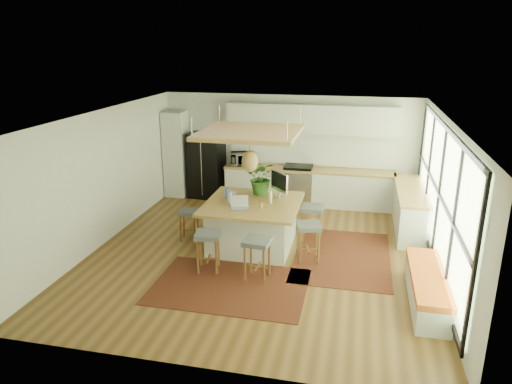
% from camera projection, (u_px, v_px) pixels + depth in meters
% --- Properties ---
extents(floor, '(7.00, 7.00, 0.00)m').
position_uv_depth(floor, '(260.00, 254.00, 9.33)').
color(floor, '#523717').
rests_on(floor, ground).
extents(ceiling, '(7.00, 7.00, 0.00)m').
position_uv_depth(ceiling, '(261.00, 116.00, 8.51)').
color(ceiling, white).
rests_on(ceiling, ground).
extents(wall_back, '(6.50, 0.00, 6.50)m').
position_uv_depth(wall_back, '(289.00, 148.00, 12.17)').
color(wall_back, silver).
rests_on(wall_back, ground).
extents(wall_front, '(6.50, 0.00, 6.50)m').
position_uv_depth(wall_front, '(200.00, 273.00, 5.66)').
color(wall_front, silver).
rests_on(wall_front, ground).
extents(wall_left, '(0.00, 7.00, 7.00)m').
position_uv_depth(wall_left, '(103.00, 178.00, 9.59)').
color(wall_left, silver).
rests_on(wall_left, ground).
extents(wall_right, '(0.00, 7.00, 7.00)m').
position_uv_depth(wall_right, '(444.00, 200.00, 8.25)').
color(wall_right, silver).
rests_on(wall_right, ground).
extents(window_wall, '(0.10, 6.20, 2.60)m').
position_uv_depth(window_wall, '(442.00, 197.00, 8.24)').
color(window_wall, black).
rests_on(window_wall, wall_right).
extents(pantry, '(0.55, 0.60, 2.25)m').
position_uv_depth(pantry, '(176.00, 154.00, 12.55)').
color(pantry, silver).
rests_on(pantry, floor).
extents(back_counter_base, '(4.20, 0.60, 0.88)m').
position_uv_depth(back_counter_base, '(308.00, 187.00, 12.04)').
color(back_counter_base, silver).
rests_on(back_counter_base, floor).
extents(back_counter_top, '(4.24, 0.64, 0.05)m').
position_uv_depth(back_counter_top, '(308.00, 170.00, 11.90)').
color(back_counter_top, olive).
rests_on(back_counter_top, back_counter_base).
extents(backsplash, '(4.20, 0.02, 0.80)m').
position_uv_depth(backsplash, '(310.00, 150.00, 12.04)').
color(backsplash, white).
rests_on(backsplash, wall_back).
extents(upper_cabinets, '(4.20, 0.34, 0.70)m').
position_uv_depth(upper_cabinets, '(311.00, 119.00, 11.65)').
color(upper_cabinets, silver).
rests_on(upper_cabinets, wall_back).
extents(range, '(0.76, 0.62, 1.00)m').
position_uv_depth(range, '(298.00, 184.00, 12.07)').
color(range, '#A5A5AA').
rests_on(range, floor).
extents(right_counter_base, '(0.60, 2.50, 0.88)m').
position_uv_depth(right_counter_base, '(410.00, 210.00, 10.45)').
color(right_counter_base, silver).
rests_on(right_counter_base, floor).
extents(right_counter_top, '(0.64, 2.54, 0.05)m').
position_uv_depth(right_counter_top, '(412.00, 190.00, 10.31)').
color(right_counter_top, olive).
rests_on(right_counter_top, right_counter_base).
extents(window_bench, '(0.52, 2.00, 0.50)m').
position_uv_depth(window_bench, '(427.00, 288.00, 7.53)').
color(window_bench, silver).
rests_on(window_bench, floor).
extents(ceiling_panel, '(1.86, 1.86, 0.80)m').
position_uv_depth(ceiling_panel, '(250.00, 146.00, 9.14)').
color(ceiling_panel, olive).
rests_on(ceiling_panel, ceiling).
extents(rug_near, '(2.60, 1.80, 0.01)m').
position_uv_depth(rug_near, '(230.00, 286.00, 8.09)').
color(rug_near, black).
rests_on(rug_near, floor).
extents(rug_right, '(1.80, 2.60, 0.01)m').
position_uv_depth(rug_right, '(342.00, 256.00, 9.20)').
color(rug_right, black).
rests_on(rug_right, floor).
extents(fridge, '(0.91, 0.74, 1.72)m').
position_uv_depth(fridge, '(207.00, 163.00, 12.47)').
color(fridge, black).
rests_on(fridge, floor).
extents(island, '(1.85, 1.85, 0.93)m').
position_uv_depth(island, '(253.00, 224.00, 9.55)').
color(island, olive).
rests_on(island, floor).
extents(stool_near_left, '(0.51, 0.51, 0.74)m').
position_uv_depth(stool_near_left, '(208.00, 252.00, 8.55)').
color(stool_near_left, '#46494D').
rests_on(stool_near_left, floor).
extents(stool_near_right, '(0.48, 0.48, 0.75)m').
position_uv_depth(stool_near_right, '(257.00, 260.00, 8.24)').
color(stool_near_right, '#46494D').
rests_on(stool_near_right, floor).
extents(stool_right_front, '(0.53, 0.53, 0.75)m').
position_uv_depth(stool_right_front, '(308.00, 243.00, 8.93)').
color(stool_right_front, '#46494D').
rests_on(stool_right_front, floor).
extents(stool_right_back, '(0.45, 0.45, 0.75)m').
position_uv_depth(stool_right_back, '(312.00, 224.00, 9.87)').
color(stool_right_back, '#46494D').
rests_on(stool_right_back, floor).
extents(stool_left_side, '(0.43, 0.43, 0.65)m').
position_uv_depth(stool_left_side, '(189.00, 223.00, 9.89)').
color(stool_left_side, '#46494D').
rests_on(stool_left_side, floor).
extents(laptop, '(0.43, 0.44, 0.26)m').
position_uv_depth(laptop, '(240.00, 203.00, 9.01)').
color(laptop, '#A5A5AA').
rests_on(laptop, island).
extents(monitor, '(0.56, 0.58, 0.55)m').
position_uv_depth(monitor, '(279.00, 185.00, 9.63)').
color(monitor, '#A5A5AA').
rests_on(monitor, island).
extents(microwave, '(0.65, 0.47, 0.40)m').
position_uv_depth(microwave, '(242.00, 157.00, 12.19)').
color(microwave, '#A5A5AA').
rests_on(microwave, back_counter_top).
extents(island_plant, '(0.66, 0.73, 0.55)m').
position_uv_depth(island_plant, '(262.00, 181.00, 9.85)').
color(island_plant, '#1E4C19').
rests_on(island_plant, island).
extents(island_bowl, '(0.23, 0.23, 0.05)m').
position_uv_depth(island_bowl, '(232.00, 193.00, 9.92)').
color(island_bowl, silver).
rests_on(island_bowl, island).
extents(island_bottle_0, '(0.07, 0.07, 0.19)m').
position_uv_depth(island_bottle_0, '(227.00, 195.00, 9.58)').
color(island_bottle_0, blue).
rests_on(island_bottle_0, island).
extents(island_bottle_1, '(0.07, 0.07, 0.19)m').
position_uv_depth(island_bottle_1, '(231.00, 199.00, 9.32)').
color(island_bottle_1, white).
rests_on(island_bottle_1, island).
extents(island_bottle_2, '(0.07, 0.07, 0.19)m').
position_uv_depth(island_bottle_2, '(262.00, 204.00, 9.04)').
color(island_bottle_2, '#A87838').
rests_on(island_bottle_2, island).
extents(island_bottle_3, '(0.07, 0.07, 0.19)m').
position_uv_depth(island_bottle_3, '(270.00, 198.00, 9.35)').
color(island_bottle_3, silver).
rests_on(island_bottle_3, island).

